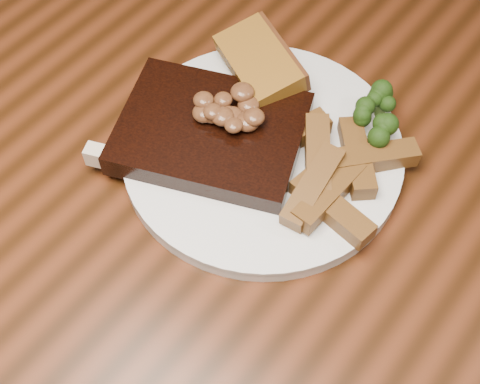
% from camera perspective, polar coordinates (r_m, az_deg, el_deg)
% --- Properties ---
extents(dining_table, '(1.60, 0.90, 0.75)m').
position_cam_1_polar(dining_table, '(0.72, -0.27, -5.44)').
color(dining_table, '#461E0E').
rests_on(dining_table, ground).
extents(plate, '(0.34, 0.34, 0.01)m').
position_cam_1_polar(plate, '(0.67, 1.94, 3.39)').
color(plate, silver).
rests_on(plate, dining_table).
extents(steak, '(0.22, 0.19, 0.03)m').
position_cam_1_polar(steak, '(0.66, -2.52, 5.04)').
color(steak, black).
rests_on(steak, plate).
extents(steak_bone, '(0.16, 0.08, 0.02)m').
position_cam_1_polar(steak_bone, '(0.64, -6.01, 1.45)').
color(steak_bone, beige).
rests_on(steak_bone, plate).
extents(mushroom_pile, '(0.07, 0.07, 0.03)m').
position_cam_1_polar(mushroom_pile, '(0.64, -1.38, 6.99)').
color(mushroom_pile, brown).
rests_on(mushroom_pile, steak).
extents(garlic_bread, '(0.11, 0.09, 0.02)m').
position_cam_1_polar(garlic_bread, '(0.71, 1.56, 9.89)').
color(garlic_bread, brown).
rests_on(garlic_bread, plate).
extents(potato_wedges, '(0.11, 0.11, 0.02)m').
position_cam_1_polar(potato_wedges, '(0.64, 7.48, 1.74)').
color(potato_wedges, brown).
rests_on(potato_wedges, plate).
extents(broccoli_cluster, '(0.06, 0.06, 0.04)m').
position_cam_1_polar(broccoli_cluster, '(0.67, 9.89, 6.54)').
color(broccoli_cluster, '#18350C').
rests_on(broccoli_cluster, plate).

